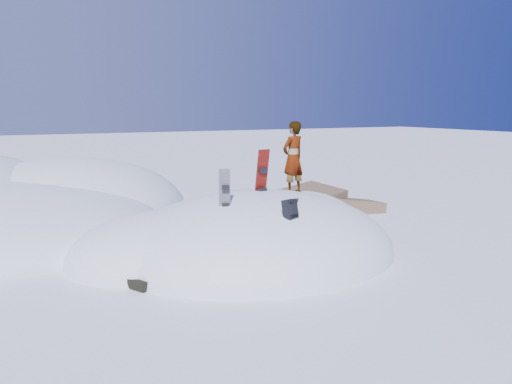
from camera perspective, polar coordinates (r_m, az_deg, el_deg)
name	(u,v)px	position (r m, az deg, el deg)	size (l,w,h in m)	color
ground	(256,253)	(12.28, 0.01, -6.95)	(120.00, 120.00, 0.00)	white
snow_mound	(246,251)	(12.42, -1.20, -6.77)	(8.00, 6.00, 3.00)	white
rock_outcrop	(316,214)	(16.62, 6.83, -2.56)	(4.68, 4.41, 1.68)	brown
snowboard_red	(261,183)	(12.24, 0.62, 1.07)	(0.36, 0.34, 1.69)	#B91509
snowboard_dark	(225,198)	(10.93, -3.58, -0.72)	(0.30, 0.27, 1.32)	black
backpack	(291,209)	(10.48, 3.97, -1.92)	(0.35, 0.39, 0.47)	black
gear_pile	(150,280)	(10.31, -12.06, -9.79)	(0.89, 0.71, 0.23)	black
person	(293,158)	(13.07, 4.26, 3.90)	(0.69, 0.45, 1.90)	slate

